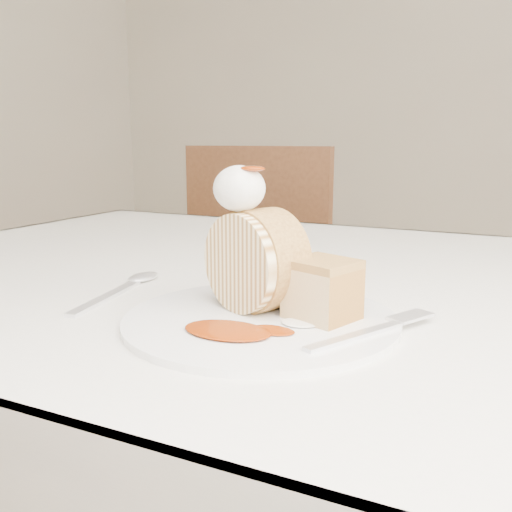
% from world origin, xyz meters
% --- Properties ---
extents(table, '(1.40, 0.90, 0.75)m').
position_xyz_m(table, '(0.00, 0.20, 0.66)').
color(table, beige).
rests_on(table, ground).
extents(chair_far, '(0.44, 0.44, 0.91)m').
position_xyz_m(chair_far, '(-0.45, 1.04, 0.52)').
color(chair_far, brown).
rests_on(chair_far, ground).
extents(plate, '(0.35, 0.35, 0.01)m').
position_xyz_m(plate, '(0.02, -0.01, 0.75)').
color(plate, white).
rests_on(plate, table).
extents(roulade_slice, '(0.11, 0.09, 0.10)m').
position_xyz_m(roulade_slice, '(-0.00, 0.01, 0.81)').
color(roulade_slice, beige).
rests_on(roulade_slice, plate).
extents(cake_chunk, '(0.08, 0.07, 0.05)m').
position_xyz_m(cake_chunk, '(0.07, 0.01, 0.78)').
color(cake_chunk, '#B28643').
rests_on(cake_chunk, plate).
extents(whipped_cream, '(0.05, 0.05, 0.05)m').
position_xyz_m(whipped_cream, '(-0.02, 0.00, 0.88)').
color(whipped_cream, white).
rests_on(whipped_cream, roulade_slice).
extents(caramel_drizzle, '(0.03, 0.02, 0.01)m').
position_xyz_m(caramel_drizzle, '(-0.00, 0.00, 0.91)').
color(caramel_drizzle, maroon).
rests_on(caramel_drizzle, whipped_cream).
extents(caramel_pool, '(0.10, 0.08, 0.00)m').
position_xyz_m(caramel_pool, '(0.01, -0.07, 0.76)').
color(caramel_pool, maroon).
rests_on(caramel_pool, plate).
extents(fork, '(0.09, 0.15, 0.00)m').
position_xyz_m(fork, '(0.12, -0.03, 0.76)').
color(fork, silver).
rests_on(fork, plate).
extents(spoon, '(0.06, 0.18, 0.00)m').
position_xyz_m(spoon, '(-0.18, -0.01, 0.75)').
color(spoon, silver).
rests_on(spoon, table).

